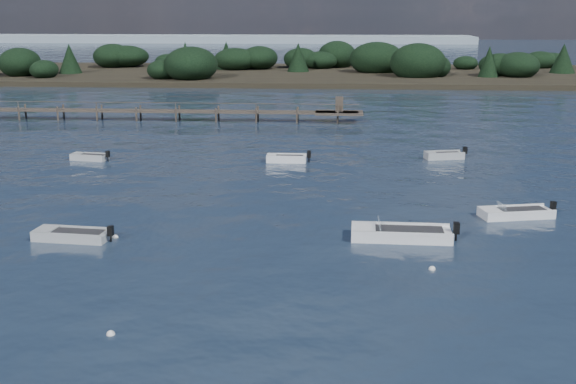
# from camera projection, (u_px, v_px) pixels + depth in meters

# --- Properties ---
(ground) EXTENTS (400.00, 400.00, 0.00)m
(ground) POSITION_uv_depth(u_px,v_px,m) (306.00, 107.00, 87.81)
(ground) COLOR #152132
(ground) RESTS_ON ground
(tender_far_white) EXTENTS (3.44, 1.25, 1.18)m
(tender_far_white) POSITION_uv_depth(u_px,v_px,m) (287.00, 160.00, 56.24)
(tender_far_white) COLOR silver
(tender_far_white) RESTS_ON ground
(tender_far_grey) EXTENTS (3.24, 1.63, 1.03)m
(tender_far_grey) POSITION_uv_depth(u_px,v_px,m) (90.00, 158.00, 57.00)
(tender_far_grey) COLOR #A0A5A7
(tender_far_grey) RESTS_ON ground
(dinghy_mid_grey) EXTENTS (4.25, 1.82, 1.06)m
(dinghy_mid_grey) POSITION_uv_depth(u_px,v_px,m) (72.00, 237.00, 37.36)
(dinghy_mid_grey) COLOR #A0A5A7
(dinghy_mid_grey) RESTS_ON ground
(dinghy_mid_white_a) EXTENTS (5.56, 2.07, 1.30)m
(dinghy_mid_white_a) POSITION_uv_depth(u_px,v_px,m) (401.00, 236.00, 37.47)
(dinghy_mid_white_a) COLOR silver
(dinghy_mid_white_a) RESTS_ON ground
(tender_far_grey_b) EXTENTS (3.47, 1.82, 1.16)m
(tender_far_grey_b) POSITION_uv_depth(u_px,v_px,m) (444.00, 157.00, 57.48)
(tender_far_grey_b) COLOR #A0A5A7
(tender_far_grey_b) RESTS_ON ground
(dinghy_mid_white_b) EXTENTS (4.54, 2.42, 1.11)m
(dinghy_mid_white_b) POSITION_uv_depth(u_px,v_px,m) (516.00, 215.00, 41.40)
(dinghy_mid_white_b) COLOR silver
(dinghy_mid_white_b) RESTS_ON ground
(buoy_a) EXTENTS (0.32, 0.32, 0.32)m
(buoy_a) POSITION_uv_depth(u_px,v_px,m) (111.00, 335.00, 26.49)
(buoy_a) COLOR silver
(buoy_a) RESTS_ON ground
(buoy_b) EXTENTS (0.32, 0.32, 0.32)m
(buoy_b) POSITION_uv_depth(u_px,v_px,m) (432.00, 269.00, 33.11)
(buoy_b) COLOR silver
(buoy_b) RESTS_ON ground
(buoy_c) EXTENTS (0.32, 0.32, 0.32)m
(buoy_c) POSITION_uv_depth(u_px,v_px,m) (115.00, 238.00, 37.68)
(buoy_c) COLOR silver
(buoy_c) RESTS_ON ground
(jetty) EXTENTS (64.50, 3.20, 3.40)m
(jetty) POSITION_uv_depth(u_px,v_px,m) (99.00, 111.00, 77.42)
(jetty) COLOR #463D33
(jetty) RESTS_ON ground
(far_headland) EXTENTS (190.00, 40.00, 5.80)m
(far_headland) POSITION_uv_depth(u_px,v_px,m) (461.00, 66.00, 124.31)
(far_headland) COLOR black
(far_headland) RESTS_ON ground
(distant_haze) EXTENTS (280.00, 20.00, 2.40)m
(distant_haze) POSITION_uv_depth(u_px,v_px,m) (77.00, 42.00, 258.19)
(distant_haze) COLOR #8395A1
(distant_haze) RESTS_ON ground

